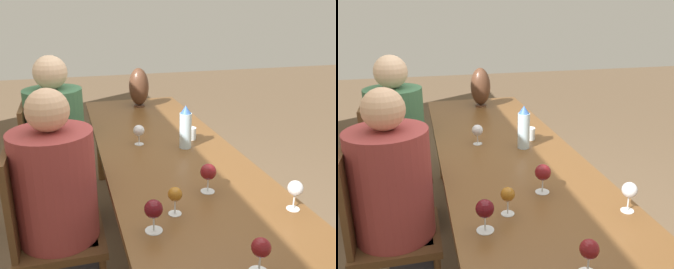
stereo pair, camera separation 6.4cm
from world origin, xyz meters
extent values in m
plane|color=brown|center=(0.00, 0.00, 0.00)|extent=(14.00, 14.00, 0.00)
cube|color=brown|center=(0.00, 0.00, 0.72)|extent=(2.97, 0.82, 0.04)
cylinder|color=brown|center=(1.39, -0.31, 0.35)|extent=(0.07, 0.07, 0.70)
cylinder|color=brown|center=(1.39, 0.31, 0.35)|extent=(0.07, 0.07, 0.70)
cylinder|color=silver|center=(0.15, -0.11, 0.85)|extent=(0.07, 0.07, 0.22)
cone|color=#33599E|center=(0.15, -0.11, 0.98)|extent=(0.07, 0.07, 0.05)
cylinder|color=silver|center=(0.29, -0.20, 0.78)|extent=(0.07, 0.07, 0.08)
cylinder|color=#4C2D1E|center=(1.22, -0.04, 0.75)|extent=(0.09, 0.09, 0.01)
ellipsoid|color=#4C2D1E|center=(1.22, -0.04, 0.91)|extent=(0.17, 0.17, 0.32)
cylinder|color=silver|center=(-0.59, 0.17, 0.74)|extent=(0.06, 0.06, 0.00)
cylinder|color=silver|center=(-0.59, 0.17, 0.77)|extent=(0.01, 0.01, 0.07)
sphere|color=#995B19|center=(-0.59, 0.17, 0.83)|extent=(0.06, 0.06, 0.06)
cylinder|color=silver|center=(-0.69, 0.29, 0.74)|extent=(0.07, 0.07, 0.00)
cylinder|color=silver|center=(-0.69, 0.29, 0.77)|extent=(0.01, 0.01, 0.06)
sphere|color=#510C14|center=(-0.69, 0.29, 0.84)|extent=(0.07, 0.07, 0.07)
cylinder|color=silver|center=(-0.44, -0.04, 0.74)|extent=(0.07, 0.07, 0.00)
cylinder|color=silver|center=(-0.44, -0.04, 0.78)|extent=(0.01, 0.01, 0.07)
sphere|color=maroon|center=(-0.44, -0.04, 0.84)|extent=(0.08, 0.08, 0.08)
cylinder|color=silver|center=(0.28, 0.15, 0.74)|extent=(0.06, 0.06, 0.00)
cylinder|color=silver|center=(0.28, 0.15, 0.77)|extent=(0.01, 0.01, 0.06)
sphere|color=silver|center=(0.28, 0.15, 0.83)|extent=(0.07, 0.07, 0.07)
cylinder|color=silver|center=(-1.02, 0.01, 0.78)|extent=(0.01, 0.01, 0.07)
sphere|color=maroon|center=(-1.02, 0.01, 0.84)|extent=(0.07, 0.07, 0.07)
cylinder|color=silver|center=(-0.69, -0.34, 0.74)|extent=(0.06, 0.06, 0.00)
cylinder|color=silver|center=(-0.69, -0.34, 0.78)|extent=(0.01, 0.01, 0.07)
sphere|color=silver|center=(-0.69, -0.34, 0.84)|extent=(0.07, 0.07, 0.07)
cube|color=brown|center=(-0.19, 0.67, 0.44)|extent=(0.44, 0.44, 0.04)
cube|color=brown|center=(-0.19, 0.87, 0.71)|extent=(0.40, 0.03, 0.49)
cylinder|color=brown|center=(0.00, 0.48, 0.21)|extent=(0.04, 0.04, 0.42)
cylinder|color=brown|center=(0.00, 0.86, 0.21)|extent=(0.04, 0.04, 0.42)
cube|color=brown|center=(0.64, 0.67, 0.44)|extent=(0.44, 0.44, 0.04)
cube|color=brown|center=(0.64, 0.87, 0.71)|extent=(0.40, 0.03, 0.49)
cylinder|color=brown|center=(0.45, 0.48, 0.21)|extent=(0.04, 0.04, 0.42)
cylinder|color=brown|center=(0.83, 0.48, 0.21)|extent=(0.04, 0.04, 0.42)
cylinder|color=brown|center=(0.45, 0.86, 0.21)|extent=(0.04, 0.04, 0.42)
cylinder|color=brown|center=(0.83, 0.86, 0.21)|extent=(0.04, 0.04, 0.42)
cube|color=#2D2D38|center=(-0.19, 0.60, 0.23)|extent=(0.30, 0.22, 0.46)
cylinder|color=#993838|center=(-0.19, 0.67, 0.74)|extent=(0.40, 0.40, 0.56)
sphere|color=#D6A884|center=(-0.19, 0.67, 1.13)|extent=(0.20, 0.20, 0.20)
cube|color=#2D2D38|center=(0.64, 0.60, 0.23)|extent=(0.29, 0.22, 0.46)
cylinder|color=#3D704C|center=(0.64, 0.67, 0.76)|extent=(0.39, 0.39, 0.59)
sphere|color=beige|center=(0.64, 0.67, 1.16)|extent=(0.22, 0.22, 0.22)
camera|label=1|loc=(-1.93, 0.57, 1.58)|focal=40.00mm
camera|label=2|loc=(-1.95, 0.51, 1.58)|focal=40.00mm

